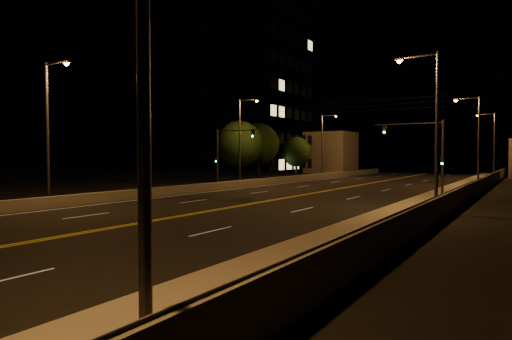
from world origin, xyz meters
The scene contains 22 objects.
road centered at (0.00, 20.00, 0.01)m, with size 18.00×120.00×0.02m, color black.
sidewalk centered at (10.80, 20.00, 0.15)m, with size 3.60×120.00×0.30m, color #A09A86.
curb centered at (8.93, 20.00, 0.07)m, with size 0.14×120.00×0.15m, color #A09A86.
parapet_wall centered at (12.45, 20.00, 0.80)m, with size 0.30×120.00×1.00m, color gray.
jersey_barrier centered at (-9.47, 20.00, 0.38)m, with size 0.45×120.00×0.77m, color gray.
distant_building_left centered at (-16.00, 71.96, 3.90)m, with size 8.00×8.00×7.79m, color gray.
parapet_rail centered at (12.45, 20.00, 1.33)m, with size 0.06×0.06×120.00m, color black.
lane_markings centered at (0.00, 19.93, 0.02)m, with size 17.32×116.00×0.00m.
streetlight_0 centered at (11.53, -0.03, 5.44)m, with size 2.55×0.28×9.46m.
streetlight_1 centered at (11.53, 22.29, 5.44)m, with size 2.55×0.28×9.46m.
streetlight_2 centered at (11.53, 44.69, 5.44)m, with size 2.55×0.28×9.46m.
streetlight_3 centered at (11.53, 65.12, 5.44)m, with size 2.55×0.28×9.46m.
streetlight_4 centered at (-9.93, 11.67, 5.44)m, with size 2.55×0.28×9.46m.
streetlight_5 centered at (-9.93, 33.49, 5.44)m, with size 2.55×0.28×9.46m.
streetlight_6 centered at (-9.93, 54.93, 5.44)m, with size 2.55×0.28×9.46m.
traffic_signal_right centered at (9.99, 29.08, 3.81)m, with size 5.11×0.31×6.00m.
traffic_signal_left centered at (-8.79, 29.08, 3.81)m, with size 5.11×0.31×6.00m.
overhead_wires centered at (0.00, 29.50, 7.40)m, with size 22.00×0.03×0.83m.
building_tower centered at (-27.28, 55.19, 15.89)m, with size 24.00×15.00×32.92m.
tree_0 centered at (-13.39, 37.92, 4.79)m, with size 5.61×5.61×7.60m.
tree_1 centered at (-15.46, 45.38, 4.93)m, with size 5.78×5.78×7.83m.
tree_2 centered at (-14.29, 54.45, 3.96)m, with size 4.64×4.64×6.28m.
Camera 1 is at (16.57, -4.37, 3.43)m, focal length 30.00 mm.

